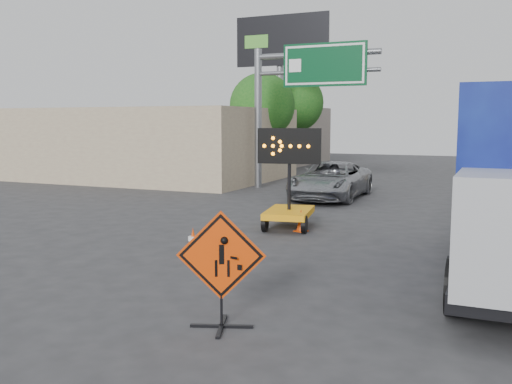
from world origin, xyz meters
The scene contains 13 objects.
ground centered at (0.00, 0.00, 0.00)m, with size 100.00×100.00×0.00m, color #2D2D30.
storefront_left_near centered at (-14.00, 20.00, 2.00)m, with size 14.00×10.00×4.00m, color tan.
storefront_left_far centered at (-15.00, 34.00, 2.20)m, with size 12.00×10.00×4.40m, color gray.
highway_gantry centered at (-4.43, 17.96, 5.07)m, with size 6.18×0.38×6.90m.
billboard centered at (-8.35, 25.87, 7.35)m, with size 6.10×0.54×9.85m.
tree_left_near centered at (-8.00, 22.00, 4.16)m, with size 3.71×3.71×6.03m.
tree_left_far centered at (-9.00, 30.00, 4.60)m, with size 4.10×4.10×6.66m.
construction_sign centered at (0.85, -0.21, 0.99)m, with size 1.34×0.97×1.89m.
arrow_board centered at (-1.19, 8.27, 0.68)m, with size 1.93×2.36×3.08m.
pickup_truck centered at (-2.01, 15.53, 0.78)m, with size 2.60×5.64×1.57m, color #9FA0A5.
cone_a centered at (-1.96, 3.74, 0.37)m, with size 0.42×0.42×0.73m.
cone_b centered at (-1.19, 4.30, 0.36)m, with size 0.38×0.38×0.71m.
cone_c centered at (-0.68, 7.91, 0.34)m, with size 0.41×0.41×0.67m.
Camera 1 is at (4.89, -7.99, 3.25)m, focal length 40.00 mm.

